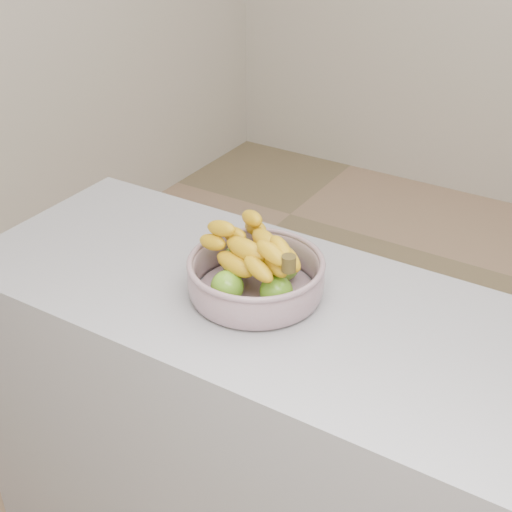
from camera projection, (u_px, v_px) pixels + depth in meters
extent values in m
plane|color=#95765B|center=(429.00, 447.00, 2.42)|extent=(4.00, 4.00, 0.00)
cube|color=gray|center=(359.00, 485.00, 1.71)|extent=(2.00, 0.60, 0.90)
cylinder|color=#AAB8CD|center=(256.00, 292.00, 1.60)|extent=(0.26, 0.26, 0.01)
torus|color=#AAB8CD|center=(256.00, 262.00, 1.56)|extent=(0.31, 0.31, 0.01)
sphere|color=#499119|center=(227.00, 287.00, 1.55)|extent=(0.07, 0.07, 0.07)
sphere|color=#499119|center=(276.00, 291.00, 1.53)|extent=(0.07, 0.07, 0.07)
sphere|color=#499119|center=(283.00, 265.00, 1.62)|extent=(0.07, 0.07, 0.07)
sphere|color=#499119|center=(237.00, 261.00, 1.64)|extent=(0.07, 0.07, 0.07)
ellipsoid|color=yellow|center=(235.00, 264.00, 1.54)|extent=(0.20, 0.10, 0.04)
ellipsoid|color=yellow|center=(253.00, 257.00, 1.57)|extent=(0.19, 0.12, 0.04)
ellipsoid|color=yellow|center=(271.00, 251.00, 1.59)|extent=(0.19, 0.14, 0.04)
ellipsoid|color=yellow|center=(246.00, 249.00, 1.53)|extent=(0.20, 0.09, 0.04)
ellipsoid|color=yellow|center=(266.00, 242.00, 1.56)|extent=(0.18, 0.15, 0.04)
cylinder|color=#423615|center=(289.00, 263.00, 1.45)|extent=(0.03, 0.03, 0.03)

